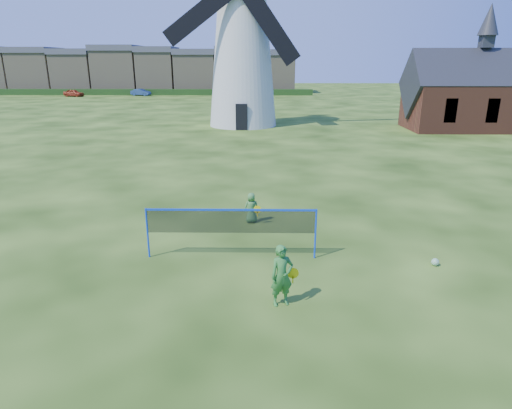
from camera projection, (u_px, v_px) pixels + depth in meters
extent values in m
plane|color=black|center=(249.00, 256.00, 13.39)|extent=(220.00, 220.00, 0.00)
cube|color=black|center=(242.00, 117.00, 37.38)|extent=(1.01, 0.12, 2.21)
cube|color=black|center=(241.00, 69.00, 36.75)|extent=(0.70, 0.12, 0.91)
cube|color=black|center=(241.00, 28.00, 36.21)|extent=(0.60, 0.12, 0.80)
cube|color=black|center=(201.00, 12.00, 35.43)|extent=(6.54, 0.10, 5.26)
cube|color=black|center=(269.00, 24.00, 35.63)|extent=(5.26, 0.10, 6.54)
cube|color=brown|center=(476.00, 107.00, 37.59)|extent=(11.36, 5.68, 3.79)
cube|color=#2D3035|center=(480.00, 84.00, 37.00)|extent=(11.93, 5.79, 5.79)
cube|color=#2D3035|center=(486.00, 42.00, 35.96)|extent=(0.95, 0.95, 0.95)
cone|color=#2D3035|center=(490.00, 19.00, 35.43)|extent=(1.61, 1.61, 2.46)
cube|color=black|center=(451.00, 111.00, 34.98)|extent=(0.95, 0.09, 1.89)
cube|color=black|center=(493.00, 111.00, 34.94)|extent=(0.95, 0.09, 1.89)
cylinder|color=blue|center=(148.00, 233.00, 13.12)|extent=(0.05, 0.05, 1.55)
cylinder|color=blue|center=(315.00, 234.00, 13.05)|extent=(0.05, 0.05, 1.55)
cube|color=black|center=(231.00, 222.00, 12.97)|extent=(5.00, 0.02, 0.70)
cube|color=blue|center=(231.00, 210.00, 12.85)|extent=(5.00, 0.02, 0.06)
imported|color=#347D32|center=(282.00, 276.00, 10.52)|extent=(0.65, 0.53, 1.54)
cylinder|color=yellow|center=(293.00, 273.00, 10.69)|extent=(0.28, 0.02, 0.28)
cube|color=yellow|center=(293.00, 279.00, 10.75)|extent=(0.03, 0.02, 0.20)
imported|color=#44823E|center=(251.00, 208.00, 16.05)|extent=(0.61, 0.46, 1.12)
cylinder|color=yellow|center=(257.00, 209.00, 15.83)|extent=(0.28, 0.02, 0.28)
cube|color=yellow|center=(257.00, 214.00, 15.89)|extent=(0.03, 0.02, 0.20)
sphere|color=green|center=(435.00, 262.00, 12.76)|extent=(0.22, 0.22, 0.22)
cube|color=tan|center=(37.00, 73.00, 81.30)|extent=(7.39, 8.00, 6.97)
cube|color=#4C4C54|center=(34.00, 50.00, 80.06)|extent=(7.69, 8.40, 1.00)
cube|color=tan|center=(78.00, 74.00, 81.24)|extent=(6.97, 8.00, 6.70)
cube|color=#4C4C54|center=(75.00, 52.00, 80.05)|extent=(7.27, 8.40, 1.00)
cube|color=tan|center=(119.00, 72.00, 81.04)|extent=(7.70, 8.00, 7.33)
cube|color=#4C4C54|center=(116.00, 48.00, 79.74)|extent=(8.00, 8.40, 1.00)
cube|color=tan|center=(158.00, 73.00, 80.98)|extent=(6.42, 8.00, 7.06)
cube|color=#4C4C54|center=(157.00, 50.00, 79.73)|extent=(6.72, 8.40, 1.00)
cube|color=tan|center=(197.00, 74.00, 80.94)|extent=(7.14, 8.00, 6.65)
cube|color=#4C4C54|center=(196.00, 52.00, 79.76)|extent=(7.44, 8.40, 1.00)
cube|color=tan|center=(235.00, 73.00, 80.78)|extent=(6.22, 8.00, 7.11)
cube|color=#4C4C54|center=(234.00, 49.00, 79.52)|extent=(6.52, 8.40, 1.00)
cube|color=tan|center=(273.00, 74.00, 80.76)|extent=(7.42, 8.00, 6.56)
cube|color=#4C4C54|center=(274.00, 53.00, 79.59)|extent=(7.72, 8.40, 1.00)
cube|color=#193814|center=(134.00, 92.00, 76.26)|extent=(62.00, 0.80, 1.00)
imported|color=#9B331C|center=(74.00, 93.00, 72.89)|extent=(3.66, 2.28, 1.16)
imported|color=navy|center=(141.00, 92.00, 74.86)|extent=(3.58, 2.00, 1.12)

